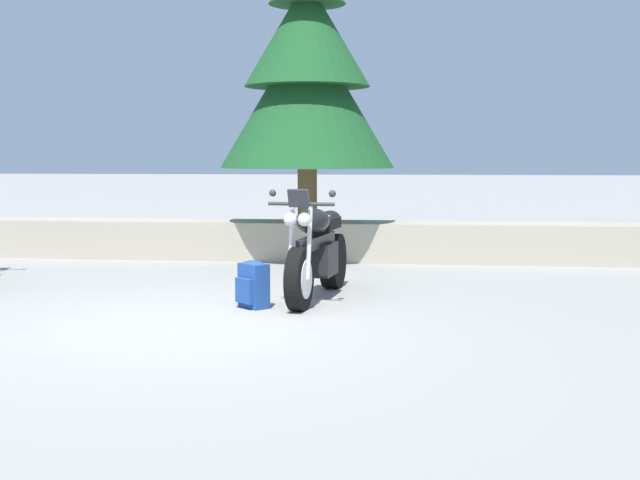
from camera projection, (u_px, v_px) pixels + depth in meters
ground_plane at (182, 325)px, 7.39m from camera, size 120.00×120.00×0.00m
stone_wall at (275, 240)px, 12.11m from camera, size 36.00×0.80×0.55m
motorcycle_black_centre at (317, 253)px, 8.70m from camera, size 0.67×2.06×1.18m
rider_backpack at (253, 283)px, 8.20m from camera, size 0.35×0.35×0.47m
pine_tree_far_left at (307, 72)px, 11.64m from camera, size 2.45×2.45×3.94m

